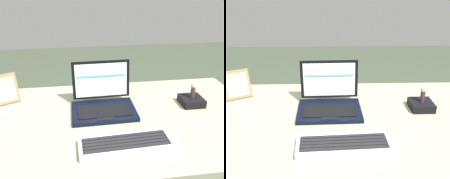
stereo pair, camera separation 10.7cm
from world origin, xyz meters
TOP-DOWN VIEW (x-y plane):
  - desk at (0.00, 0.00)m, footprint 1.44×0.74m
  - laptop_front at (-0.00, 0.08)m, footprint 0.29×0.23m
  - external_keyboard at (0.05, -0.21)m, footprint 0.35×0.13m
  - photo_frame at (-0.47, 0.21)m, footprint 0.13×0.09m
  - figurine_stand at (0.43, 0.07)m, footprint 0.10×0.10m
  - figurine at (0.43, 0.07)m, footprint 0.03×0.03m
  - coffee_mug at (-0.04, 0.25)m, footprint 0.13×0.09m

SIDE VIEW (x-z plane):
  - desk at x=0.00m, z-range 0.30..1.05m
  - external_keyboard at x=0.05m, z-range 0.75..0.78m
  - figurine_stand at x=0.43m, z-range 0.75..0.79m
  - laptop_front at x=0.00m, z-range 0.68..0.90m
  - coffee_mug at x=-0.04m, z-range 0.75..0.85m
  - photo_frame at x=-0.47m, z-range 0.75..0.90m
  - figurine at x=0.43m, z-range 0.79..0.86m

